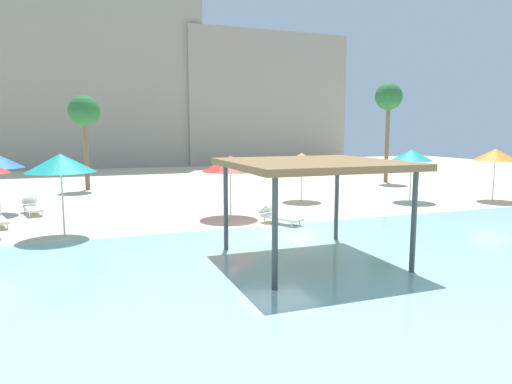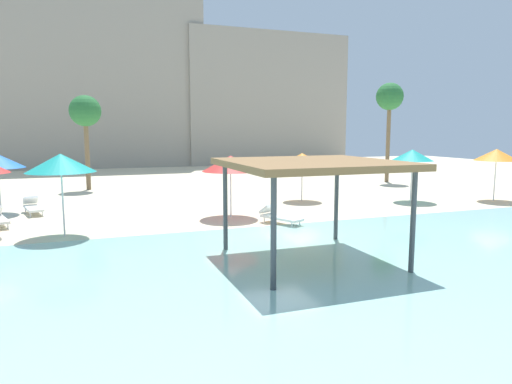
{
  "view_description": "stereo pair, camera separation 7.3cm",
  "coord_description": "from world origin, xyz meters",
  "px_view_note": "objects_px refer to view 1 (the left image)",
  "views": [
    {
      "loc": [
        -6.33,
        -14.61,
        3.69
      ],
      "look_at": [
        -0.13,
        2.0,
        1.3
      ],
      "focal_mm": 32.28,
      "sensor_mm": 36.0,
      "label": 1
    },
    {
      "loc": [
        -6.26,
        -14.64,
        3.69
      ],
      "look_at": [
        -0.13,
        2.0,
        1.3
      ],
      "focal_mm": 32.28,
      "sensor_mm": 36.0,
      "label": 2
    }
  ],
  "objects_px": {
    "beach_umbrella_teal_0": "(61,163)",
    "beach_umbrella_orange_7": "(302,158)",
    "beach_umbrella_red_3": "(230,163)",
    "palm_tree_1": "(389,99)",
    "lounge_chair_4": "(32,206)",
    "palm_tree_0": "(84,113)",
    "beach_umbrella_orange_5": "(495,155)",
    "shade_pavilion": "(312,167)",
    "lounge_chair_3": "(278,216)",
    "beach_umbrella_teal_4": "(412,155)"
  },
  "relations": [
    {
      "from": "beach_umbrella_teal_4",
      "to": "shade_pavilion",
      "type": "bearing_deg",
      "value": -140.78
    },
    {
      "from": "lounge_chair_3",
      "to": "beach_umbrella_orange_7",
      "type": "bearing_deg",
      "value": 121.06
    },
    {
      "from": "beach_umbrella_orange_5",
      "to": "palm_tree_0",
      "type": "bearing_deg",
      "value": 148.73
    },
    {
      "from": "shade_pavilion",
      "to": "beach_umbrella_teal_4",
      "type": "relative_size",
      "value": 1.69
    },
    {
      "from": "lounge_chair_4",
      "to": "beach_umbrella_teal_0",
      "type": "bearing_deg",
      "value": 2.37
    },
    {
      "from": "beach_umbrella_red_3",
      "to": "palm_tree_0",
      "type": "height_order",
      "value": "palm_tree_0"
    },
    {
      "from": "beach_umbrella_orange_5",
      "to": "palm_tree_1",
      "type": "relative_size",
      "value": 0.39
    },
    {
      "from": "lounge_chair_4",
      "to": "palm_tree_0",
      "type": "distance_m",
      "value": 9.45
    },
    {
      "from": "beach_umbrella_teal_0",
      "to": "palm_tree_1",
      "type": "height_order",
      "value": "palm_tree_1"
    },
    {
      "from": "shade_pavilion",
      "to": "beach_umbrella_teal_4",
      "type": "bearing_deg",
      "value": 39.22
    },
    {
      "from": "shade_pavilion",
      "to": "lounge_chair_3",
      "type": "xyz_separation_m",
      "value": [
        1.19,
        5.1,
        -2.36
      ]
    },
    {
      "from": "shade_pavilion",
      "to": "lounge_chair_3",
      "type": "height_order",
      "value": "shade_pavilion"
    },
    {
      "from": "shade_pavilion",
      "to": "beach_umbrella_orange_5",
      "type": "distance_m",
      "value": 15.79
    },
    {
      "from": "beach_umbrella_teal_0",
      "to": "lounge_chair_3",
      "type": "bearing_deg",
      "value": -4.64
    },
    {
      "from": "palm_tree_1",
      "to": "beach_umbrella_teal_4",
      "type": "bearing_deg",
      "value": -118.35
    },
    {
      "from": "palm_tree_0",
      "to": "palm_tree_1",
      "type": "xyz_separation_m",
      "value": [
        20.07,
        -2.85,
        1.1
      ]
    },
    {
      "from": "beach_umbrella_orange_5",
      "to": "palm_tree_1",
      "type": "height_order",
      "value": "palm_tree_1"
    },
    {
      "from": "beach_umbrella_teal_0",
      "to": "palm_tree_0",
      "type": "height_order",
      "value": "palm_tree_0"
    },
    {
      "from": "beach_umbrella_orange_7",
      "to": "palm_tree_0",
      "type": "bearing_deg",
      "value": 140.34
    },
    {
      "from": "shade_pavilion",
      "to": "palm_tree_1",
      "type": "bearing_deg",
      "value": 48.46
    },
    {
      "from": "shade_pavilion",
      "to": "beach_umbrella_orange_5",
      "type": "bearing_deg",
      "value": 25.54
    },
    {
      "from": "shade_pavilion",
      "to": "beach_umbrella_teal_0",
      "type": "bearing_deg",
      "value": 139.35
    },
    {
      "from": "beach_umbrella_orange_5",
      "to": "lounge_chair_4",
      "type": "height_order",
      "value": "beach_umbrella_orange_5"
    },
    {
      "from": "palm_tree_1",
      "to": "beach_umbrella_teal_0",
      "type": "bearing_deg",
      "value": -153.64
    },
    {
      "from": "beach_umbrella_teal_4",
      "to": "beach_umbrella_orange_7",
      "type": "height_order",
      "value": "beach_umbrella_teal_4"
    },
    {
      "from": "lounge_chair_4",
      "to": "palm_tree_1",
      "type": "height_order",
      "value": "palm_tree_1"
    },
    {
      "from": "lounge_chair_3",
      "to": "lounge_chair_4",
      "type": "height_order",
      "value": "same"
    },
    {
      "from": "palm_tree_1",
      "to": "beach_umbrella_orange_5",
      "type": "bearing_deg",
      "value": -90.24
    },
    {
      "from": "lounge_chair_4",
      "to": "lounge_chair_3",
      "type": "bearing_deg",
      "value": 44.33
    },
    {
      "from": "beach_umbrella_orange_7",
      "to": "shade_pavilion",
      "type": "bearing_deg",
      "value": -114.64
    },
    {
      "from": "beach_umbrella_red_3",
      "to": "palm_tree_1",
      "type": "bearing_deg",
      "value": 31.86
    },
    {
      "from": "beach_umbrella_red_3",
      "to": "beach_umbrella_orange_5",
      "type": "bearing_deg",
      "value": -1.36
    },
    {
      "from": "beach_umbrella_orange_7",
      "to": "palm_tree_0",
      "type": "xyz_separation_m",
      "value": [
        -10.5,
        8.7,
        2.5
      ]
    },
    {
      "from": "lounge_chair_3",
      "to": "palm_tree_1",
      "type": "distance_m",
      "value": 17.98
    },
    {
      "from": "beach_umbrella_teal_0",
      "to": "beach_umbrella_orange_7",
      "type": "bearing_deg",
      "value": 21.71
    },
    {
      "from": "beach_umbrella_teal_0",
      "to": "lounge_chair_4",
      "type": "height_order",
      "value": "beach_umbrella_teal_0"
    },
    {
      "from": "beach_umbrella_teal_0",
      "to": "beach_umbrella_orange_7",
      "type": "xyz_separation_m",
      "value": [
        11.39,
        4.53,
        -0.34
      ]
    },
    {
      "from": "beach_umbrella_red_3",
      "to": "beach_umbrella_orange_7",
      "type": "relative_size",
      "value": 1.05
    },
    {
      "from": "beach_umbrella_red_3",
      "to": "beach_umbrella_teal_4",
      "type": "height_order",
      "value": "beach_umbrella_teal_4"
    },
    {
      "from": "shade_pavilion",
      "to": "beach_umbrella_orange_5",
      "type": "xyz_separation_m",
      "value": [
        14.24,
        6.81,
        -0.28
      ]
    },
    {
      "from": "beach_umbrella_teal_0",
      "to": "beach_umbrella_orange_7",
      "type": "height_order",
      "value": "beach_umbrella_teal_0"
    },
    {
      "from": "beach_umbrella_teal_0",
      "to": "beach_umbrella_red_3",
      "type": "height_order",
      "value": "beach_umbrella_teal_0"
    },
    {
      "from": "shade_pavilion",
      "to": "beach_umbrella_teal_0",
      "type": "distance_m",
      "value": 8.81
    },
    {
      "from": "beach_umbrella_red_3",
      "to": "lounge_chair_4",
      "type": "height_order",
      "value": "beach_umbrella_red_3"
    },
    {
      "from": "palm_tree_0",
      "to": "palm_tree_1",
      "type": "bearing_deg",
      "value": -8.08
    },
    {
      "from": "lounge_chair_4",
      "to": "beach_umbrella_orange_5",
      "type": "bearing_deg",
      "value": 65.88
    },
    {
      "from": "palm_tree_0",
      "to": "palm_tree_1",
      "type": "relative_size",
      "value": 0.83
    },
    {
      "from": "beach_umbrella_orange_5",
      "to": "palm_tree_0",
      "type": "xyz_separation_m",
      "value": [
        -20.03,
        12.17,
        2.32
      ]
    },
    {
      "from": "beach_umbrella_teal_0",
      "to": "beach_umbrella_orange_5",
      "type": "distance_m",
      "value": 20.95
    },
    {
      "from": "beach_umbrella_teal_0",
      "to": "beach_umbrella_orange_5",
      "type": "bearing_deg",
      "value": 2.93
    }
  ]
}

